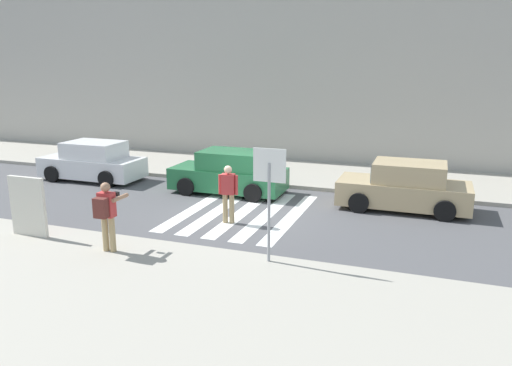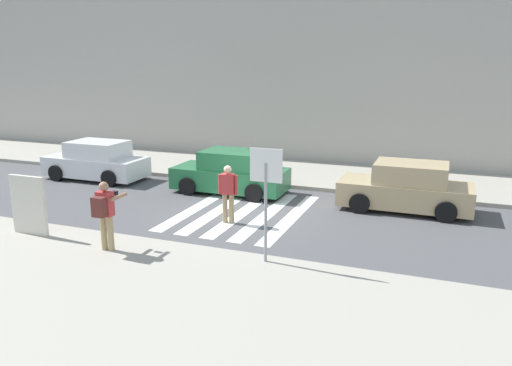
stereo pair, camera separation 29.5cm
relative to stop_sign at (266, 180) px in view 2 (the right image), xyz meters
The scene contains 16 objects.
ground_plane 4.63m from the stop_sign, 120.97° to the left, with size 120.00×120.00×0.00m, color #4C4C4F.
sidewalk_near 3.94m from the stop_sign, 128.88° to the right, with size 60.00×6.00×0.14m, color #9E998C.
sidewalk_far 9.99m from the stop_sign, 102.58° to the left, with size 60.00×4.80×0.14m, color #9E998C.
building_facade_far 14.24m from the stop_sign, 98.69° to the left, with size 56.00×4.00×7.93m, color #ADA89E.
crosswalk_stripe_0 5.68m from the stop_sign, 134.83° to the left, with size 0.44×5.20×0.01m, color silver.
crosswalk_stripe_1 5.19m from the stop_sign, 128.00° to the left, with size 0.44×5.20×0.01m, color silver.
crosswalk_stripe_2 4.79m from the stop_sign, 119.60° to the left, with size 0.44×5.20×0.01m, color silver.
crosswalk_stripe_3 4.49m from the stop_sign, 109.55° to the left, with size 0.44×5.20×0.01m, color silver.
crosswalk_stripe_4 4.32m from the stop_sign, 98.08° to the left, with size 0.44×5.20×0.01m, color silver.
stop_sign is the anchor object (origin of this frame).
photographer_with_backpack 4.03m from the stop_sign, 168.81° to the right, with size 0.58×0.84×1.72m.
pedestrian_crossing 3.58m from the stop_sign, 128.89° to the left, with size 0.57×0.30×1.72m.
parked_car_white 11.13m from the stop_sign, 148.00° to the left, with size 4.10×1.92×1.55m.
parked_car_green 6.93m from the stop_sign, 120.57° to the left, with size 4.10×1.92×1.55m.
parked_car_tan 6.56m from the stop_sign, 65.84° to the left, with size 4.10×1.92×1.55m.
advertising_board 6.62m from the stop_sign, behind, with size 1.10×0.11×1.60m.
Camera 2 is at (5.81, -13.73, 4.67)m, focal length 35.00 mm.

